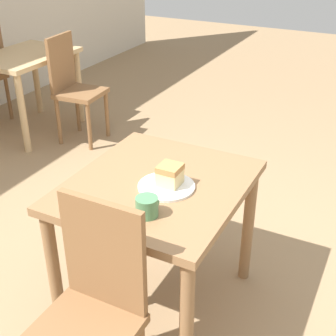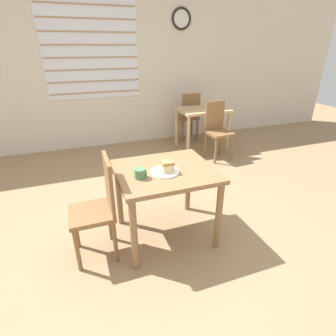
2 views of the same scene
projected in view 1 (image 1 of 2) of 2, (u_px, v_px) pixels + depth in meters
The scene contains 8 objects.
ground_plane at pixel (174, 309), 2.45m from camera, with size 14.00×14.00×0.00m, color #997A56.
dining_table_near at pixel (158, 204), 2.21m from camera, with size 0.88×0.78×0.73m.
dining_table_far at pixel (26, 68), 4.21m from camera, with size 0.88×0.63×0.73m.
chair_near_window at pixel (92, 310), 1.76m from camera, with size 0.37×0.37×0.94m.
chair_far_corner at pixel (74, 86), 4.07m from camera, with size 0.40×0.40×0.94m.
plate at pixel (167, 186), 2.11m from camera, with size 0.26×0.26×0.01m.
cake_slice at pixel (170, 175), 2.10m from camera, with size 0.10×0.10×0.10m.
coffee_mug at pixel (147, 206), 1.90m from camera, with size 0.10×0.09×0.08m.
Camera 1 is at (-1.61, -0.79, 1.82)m, focal length 50.00 mm.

